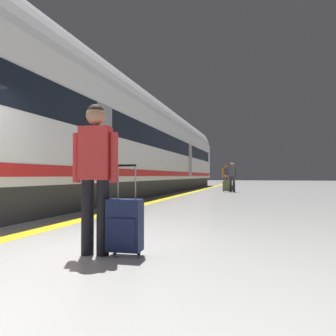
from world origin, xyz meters
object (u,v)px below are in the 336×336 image
object	(u,v)px
passenger_mid	(226,174)
rolling_suitcase_foreground	(125,225)
suitcase_near	(226,186)
passenger_near	(232,174)
duffel_bag_mid	(231,188)
high_speed_train	(129,140)
traveller_foreground	(95,167)

from	to	relation	value
passenger_mid	rolling_suitcase_foreground	bearing A→B (deg)	-88.46
suitcase_near	passenger_mid	bearing A→B (deg)	95.00
passenger_near	duffel_bag_mid	xyz separation A→B (m)	(-0.20, 1.83, -0.85)
passenger_near	suitcase_near	bearing A→B (deg)	-148.21
rolling_suitcase_foreground	suitcase_near	xyz separation A→B (m)	(-0.26, 14.70, -0.01)
passenger_near	passenger_mid	world-z (taller)	passenger_near
high_speed_train	suitcase_near	distance (m)	6.31
suitcase_near	passenger_mid	size ratio (longest dim) A/B	0.61
rolling_suitcase_foreground	passenger_near	xyz separation A→B (m)	(0.06, 14.90, 0.65)
suitcase_near	duffel_bag_mid	world-z (taller)	suitcase_near
high_speed_train	duffel_bag_mid	world-z (taller)	high_speed_train
passenger_near	suitcase_near	world-z (taller)	passenger_near
rolling_suitcase_foreground	passenger_mid	distance (m)	16.95
traveller_foreground	duffel_bag_mid	world-z (taller)	traveller_foreground
high_speed_train	suitcase_near	xyz separation A→B (m)	(3.94, 4.42, -2.17)
high_speed_train	duffel_bag_mid	bearing A→B (deg)	57.77
passenger_mid	duffel_bag_mid	bearing A→B (deg)	-32.33
passenger_near	rolling_suitcase_foreground	bearing A→B (deg)	-90.24
rolling_suitcase_foreground	suitcase_near	distance (m)	14.71
high_speed_train	passenger_near	world-z (taller)	high_speed_train
passenger_near	suitcase_near	distance (m)	0.76
high_speed_train	traveller_foreground	distance (m)	11.12
high_speed_train	passenger_mid	size ratio (longest dim) A/B	21.01
high_speed_train	traveller_foreground	world-z (taller)	high_speed_train
high_speed_train	traveller_foreground	xyz separation A→B (m)	(3.85, -10.32, -1.51)
suitcase_near	passenger_mid	distance (m)	2.33
traveller_foreground	passenger_near	world-z (taller)	passenger_near
rolling_suitcase_foreground	passenger_near	size ratio (longest dim) A/B	0.60
high_speed_train	rolling_suitcase_foreground	bearing A→B (deg)	-67.78
rolling_suitcase_foreground	duffel_bag_mid	distance (m)	16.73
traveller_foreground	passenger_mid	distance (m)	16.96
suitcase_near	rolling_suitcase_foreground	bearing A→B (deg)	-88.99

